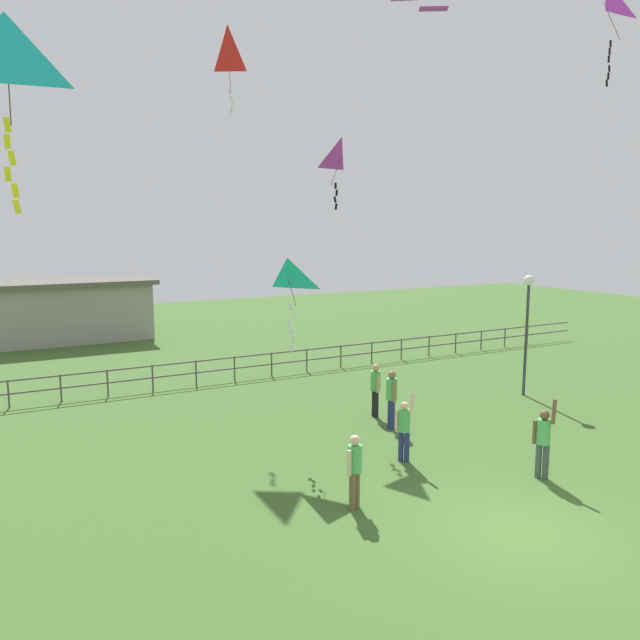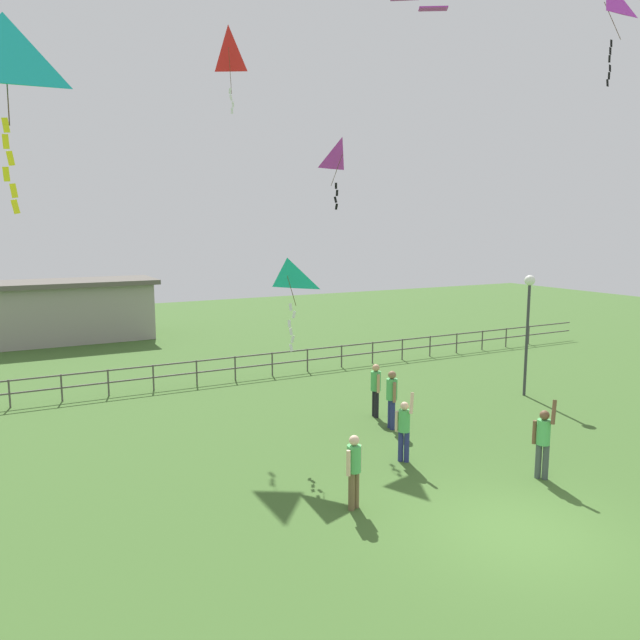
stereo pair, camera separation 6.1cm
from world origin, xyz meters
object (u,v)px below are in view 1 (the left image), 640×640
Objects in this scene: kite_0 at (604,6)px; kite_7 at (228,50)px; kite_4 at (342,157)px; person_4 at (543,438)px; kite_6 at (7,60)px; person_0 at (392,396)px; kite_3 at (288,280)px; person_2 at (355,467)px; person_1 at (404,426)px; person_3 at (375,387)px; lamppost at (528,308)px.

kite_0 is 1.02× the size of kite_7.
kite_0 is 8.54m from kite_4.
kite_4 is at bearing 98.08° from person_4.
kite_0 is at bearing 9.70° from kite_6.
person_0 is at bearing -71.37° from kite_7.
person_4 is 0.80× the size of kite_3.
person_2 is 10.61m from kite_4.
kite_7 is (1.36, 10.82, 11.06)m from person_2.
person_3 is at bearing 67.87° from person_1.
lamppost is 1.58× the size of kite_6.
person_3 is at bearing 52.81° from person_2.
kite_3 is (-3.54, -1.15, 3.58)m from person_3.
person_0 is at bearing 162.12° from kite_0.
person_4 is 0.88× the size of kite_4.
person_1 is 3.74m from person_3.
lamppost is 8.34m from person_1.
person_4 is (4.74, -0.75, 0.06)m from person_2.
person_3 is at bearing 98.17° from person_4.
person_2 is (-3.68, -3.95, -0.08)m from person_0.
person_1 is (-1.19, -2.28, -0.08)m from person_0.
kite_3 reaches higher than person_0.
person_4 is at bearing -0.95° from kite_6.
kite_7 is at bearing 82.83° from person_2.
person_4 is (0.84, -5.88, 0.01)m from person_3.
kite_7 is at bearing 114.00° from person_3.
kite_7 reaches higher than kite_3.
person_2 is 15.53m from kite_7.
kite_3 is 0.85× the size of kite_7.
person_2 is at bearing 171.07° from person_4.
kite_4 is at bearing 41.47° from kite_3.
kite_0 is 11.99m from kite_3.
lamppost is 8.30m from kite_4.
lamppost is 6.41m from person_3.
kite_4 is (-0.03, 2.95, 7.11)m from person_0.
person_0 is 0.65× the size of kite_6.
person_0 is 2.57m from person_1.
kite_3 is 8.65m from kite_6.
kite_3 is (-3.32, 0.04, 3.54)m from person_0.
kite_7 is (-1.12, 9.15, 11.06)m from person_1.
person_4 reaches higher than person_2.
person_0 is 13.16m from kite_7.
kite_4 is (-1.09, 7.64, 7.13)m from person_4.
kite_0 is (5.57, -3.05, 11.14)m from person_3.
person_4 is at bearing -81.83° from person_3.
kite_3 reaches higher than person_2.
kite_6 is at bearing 179.05° from person_4.
kite_4 reaches higher than person_0.
kite_0 reaches higher than person_3.
lamppost reaches higher than person_1.
person_0 is at bearing 102.71° from person_4.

